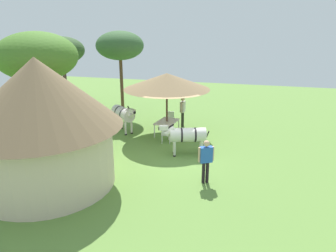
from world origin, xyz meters
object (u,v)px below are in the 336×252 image
patio_dining_table (167,123)px  standing_watcher (206,158)px  zebra_nearest_camera (187,135)px  thatched_hut (42,119)px  shade_umbrella (167,81)px  acacia_tree_right_background (62,51)px  patio_chair_near_lawn (166,133)px  guest_beside_umbrella (183,109)px  acacia_tree_far_lawn (37,56)px  acacia_tree_left_background (120,46)px  patio_chair_east_end (170,118)px  zebra_by_umbrella (123,114)px

patio_dining_table → standing_watcher: standing_watcher is taller
standing_watcher → zebra_nearest_camera: (2.37, 1.19, -0.07)m
thatched_hut → shade_umbrella: 6.85m
thatched_hut → standing_watcher: size_ratio=3.34×
acacia_tree_right_background → standing_watcher: bearing=-126.7°
thatched_hut → patio_chair_near_lawn: thatched_hut is taller
shade_umbrella → zebra_nearest_camera: bearing=-147.0°
guest_beside_umbrella → patio_chair_near_lawn: bearing=178.7°
guest_beside_umbrella → acacia_tree_far_lawn: size_ratio=0.32×
guest_beside_umbrella → zebra_nearest_camera: 4.10m
shade_umbrella → standing_watcher: shade_umbrella is taller
guest_beside_umbrella → standing_watcher: (-6.34, -2.21, -0.02)m
guest_beside_umbrella → acacia_tree_left_background: acacia_tree_left_background is taller
thatched_hut → guest_beside_umbrella: size_ratio=3.27×
guest_beside_umbrella → acacia_tree_left_background: (1.46, 4.26, 3.29)m
acacia_tree_right_background → acacia_tree_far_lawn: size_ratio=0.91×
guest_beside_umbrella → standing_watcher: bearing=-157.6°
zebra_nearest_camera → patio_chair_east_end: bearing=8.0°
patio_dining_table → acacia_tree_right_background: acacia_tree_right_background is taller
shade_umbrella → acacia_tree_far_lawn: acacia_tree_far_lawn is taller
patio_chair_east_end → patio_chair_near_lawn: 2.51m
patio_chair_near_lawn → guest_beside_umbrella: bearing=73.0°
guest_beside_umbrella → zebra_by_umbrella: bearing=124.9°
standing_watcher → acacia_tree_right_background: 13.45m
shade_umbrella → patio_chair_east_end: shade_umbrella is taller
thatched_hut → zebra_by_umbrella: bearing=-4.2°
thatched_hut → standing_watcher: (1.53, -5.52, -1.48)m
shade_umbrella → acacia_tree_right_background: (3.13, 7.82, 1.08)m
patio_dining_table → zebra_by_umbrella: size_ratio=0.88×
zebra_by_umbrella → acacia_tree_right_background: bearing=-82.8°
patio_chair_east_end → standing_watcher: size_ratio=0.54×
shade_umbrella → acacia_tree_left_background: (3.09, 3.77, 1.46)m
acacia_tree_right_background → acacia_tree_left_background: size_ratio=0.93×
shade_umbrella → zebra_by_umbrella: 3.00m
patio_dining_table → patio_chair_near_lawn: size_ratio=1.75×
patio_chair_near_lawn → acacia_tree_right_background: 9.80m
patio_chair_near_lawn → acacia_tree_left_background: size_ratio=0.17×
standing_watcher → acacia_tree_far_lawn: acacia_tree_far_lawn is taller
patio_dining_table → patio_chair_near_lawn: (-1.23, -0.27, -0.14)m
thatched_hut → standing_watcher: thatched_hut is taller
patio_chair_east_end → zebra_by_umbrella: bearing=25.3°
patio_chair_near_lawn → acacia_tree_left_background: (4.32, 4.04, 3.79)m
zebra_nearest_camera → acacia_tree_left_background: 8.30m
patio_chair_near_lawn → thatched_hut: bearing=-134.2°
thatched_hut → zebra_by_umbrella: (6.10, -0.45, -1.47)m
shade_umbrella → patio_chair_east_end: (1.25, 0.15, -2.33)m
standing_watcher → acacia_tree_far_lawn: 9.20m
patio_dining_table → acacia_tree_right_background: size_ratio=0.33×
patio_dining_table → zebra_nearest_camera: (-2.34, -1.52, 0.27)m
thatched_hut → patio_chair_near_lawn: bearing=-31.7°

